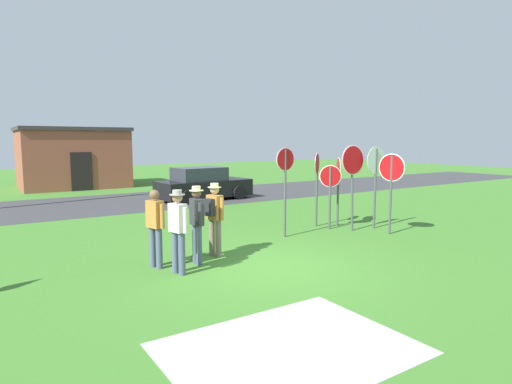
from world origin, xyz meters
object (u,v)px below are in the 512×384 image
stop_sign_nearest (338,179)px  person_with_sunhat (197,220)px  stop_sign_leaning_left (391,179)px  person_in_blue (155,224)px  stop_sign_leaning_right (353,171)px  stop_sign_rear_left (317,177)px  person_holding_notes (214,214)px  parked_car_on_street (203,185)px  stop_sign_rear_right (330,186)px  stop_sign_far_back (285,178)px  stop_sign_center_cluster (376,172)px  person_in_teal (178,227)px

stop_sign_nearest → person_with_sunhat: (-5.62, -1.43, -0.51)m
stop_sign_leaning_left → person_in_blue: 6.96m
stop_sign_leaning_right → stop_sign_rear_left: (-0.45, 1.09, -0.24)m
stop_sign_leaning_left → person_holding_notes: bearing=173.2°
parked_car_on_street → stop_sign_rear_right: (0.30, -8.14, 0.64)m
person_in_blue → stop_sign_rear_left: bearing=14.7°
person_holding_notes → stop_sign_rear_right: bearing=10.7°
stop_sign_leaning_left → person_holding_notes: stop_sign_leaning_left is taller
stop_sign_rear_left → person_holding_notes: bearing=-162.2°
person_holding_notes → person_in_blue: (-1.48, -0.12, -0.06)m
person_holding_notes → parked_car_on_street: bearing=65.2°
stop_sign_leaning_left → stop_sign_far_back: bearing=153.6°
parked_car_on_street → stop_sign_nearest: size_ratio=2.02×
stop_sign_rear_left → stop_sign_nearest: stop_sign_rear_left is taller
parked_car_on_street → stop_sign_leaning_right: stop_sign_leaning_right is taller
stop_sign_center_cluster → stop_sign_far_back: stop_sign_center_cluster is taller
stop_sign_rear_right → stop_sign_leaning_left: (0.98, -1.49, 0.29)m
stop_sign_leaning_left → person_with_sunhat: bearing=177.2°
stop_sign_rear_right → stop_sign_far_back: 1.85m
stop_sign_center_cluster → stop_sign_nearest: (-0.70, 0.89, -0.27)m
stop_sign_far_back → stop_sign_nearest: bearing=8.1°
parked_car_on_street → person_in_blue: bearing=-121.7°
person_holding_notes → stop_sign_rear_left: bearing=17.8°
stop_sign_center_cluster → stop_sign_far_back: (-3.07, 0.56, -0.08)m
stop_sign_leaning_left → person_in_blue: size_ratio=1.39×
stop_sign_far_back → person_in_teal: stop_sign_far_back is taller
stop_sign_leaning_right → person_in_blue: 6.42m
stop_sign_center_cluster → stop_sign_leaning_left: bearing=-108.6°
stop_sign_far_back → person_in_teal: 4.24m
stop_sign_leaning_left → person_holding_notes: 5.50m
person_with_sunhat → stop_sign_nearest: bearing=14.2°
stop_sign_leaning_left → person_in_teal: 6.71m
stop_sign_rear_left → person_with_sunhat: stop_sign_rear_left is taller
stop_sign_leaning_right → stop_sign_nearest: size_ratio=1.18×
person_in_teal → stop_sign_leaning_right: bearing=10.5°
parked_car_on_street → person_in_blue: (-5.63, -9.11, 0.26)m
stop_sign_rear_right → stop_sign_nearest: 0.62m
parked_car_on_street → stop_sign_rear_right: bearing=-87.9°
stop_sign_rear_right → person_with_sunhat: bearing=-166.7°
stop_sign_rear_left → stop_sign_far_back: bearing=-158.9°
parked_car_on_street → stop_sign_leaning_left: 9.76m
parked_car_on_street → stop_sign_far_back: (-1.51, -8.25, 1.00)m
stop_sign_nearest → person_with_sunhat: bearing=-165.8°
stop_sign_leaning_right → stop_sign_center_cluster: (0.84, -0.15, -0.04)m
stop_sign_leaning_left → stop_sign_rear_right: bearing=123.2°
stop_sign_far_back → person_with_sunhat: (-3.25, -1.09, -0.71)m
stop_sign_center_cluster → person_with_sunhat: size_ratio=1.47×
stop_sign_rear_right → stop_sign_rear_left: bearing=93.0°
stop_sign_rear_left → stop_sign_rear_right: (0.03, -0.58, -0.24)m
stop_sign_center_cluster → person_in_blue: (-7.18, -0.30, -0.81)m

